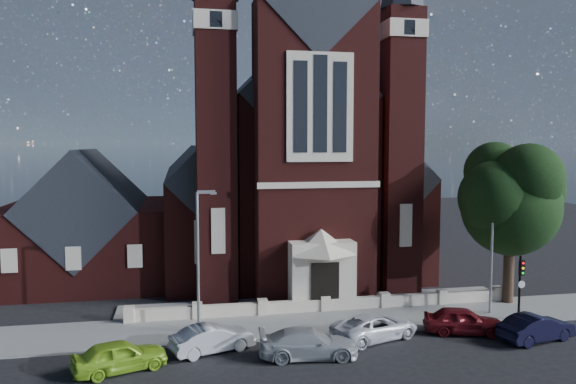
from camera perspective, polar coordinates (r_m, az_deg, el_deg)
name	(u,v)px	position (r m, az deg, el deg)	size (l,w,h in m)	color
ground	(297,280)	(44.46, 0.92, -8.95)	(120.00, 120.00, 0.00)	black
pavement_strip	(333,322)	(34.65, 4.63, -13.01)	(60.00, 5.00, 0.12)	slate
forecourt_paving	(317,303)	(38.35, 2.98, -11.23)	(26.00, 3.00, 0.14)	slate
forecourt_wall	(325,312)	(36.49, 3.76, -12.08)	(24.00, 0.40, 0.90)	beige
church	(279,171)	(51.02, -0.92, 2.14)	(20.01, 34.90, 29.20)	#451512
parish_hall	(87,230)	(46.24, -19.72, -3.63)	(12.00, 12.20, 10.24)	#451512
street_tree	(515,201)	(39.55, 22.06, -0.81)	(6.40, 6.60, 10.70)	black
street_lamp_left	(199,253)	(31.82, -8.99, -6.12)	(1.16, 0.22, 8.09)	gray
street_lamp_right	(493,242)	(37.09, 20.13, -4.79)	(1.16, 0.22, 8.09)	gray
traffic_signal	(521,279)	(36.66, 22.55, -8.19)	(0.28, 0.42, 4.00)	black
car_lime_van	(120,356)	(28.51, -16.71, -15.65)	(1.76, 4.36, 1.49)	#89BD25
car_silver_a	(212,339)	(29.95, -7.69, -14.54)	(1.50, 4.29, 1.41)	#B6B9BE
car_silver_b	(308,344)	(29.00, 2.09, -15.13)	(2.02, 4.96, 1.44)	#A6AAAD
car_white_suv	(375,326)	(31.92, 8.84, -13.35)	(2.28, 4.95, 1.37)	white
car_dark_red	(463,321)	(33.82, 17.38, -12.36)	(1.76, 4.37, 1.49)	maroon
car_navy	(536,328)	(34.01, 23.91, -12.49)	(1.55, 4.43, 1.46)	black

